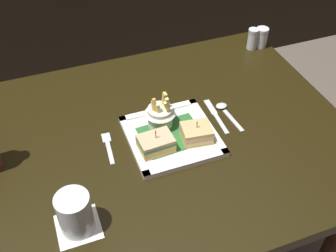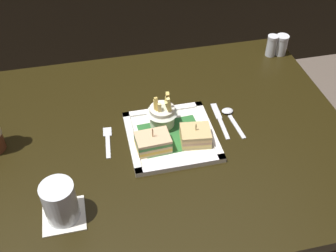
{
  "view_description": "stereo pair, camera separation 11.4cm",
  "coord_description": "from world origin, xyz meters",
  "px_view_note": "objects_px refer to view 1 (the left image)",
  "views": [
    {
      "loc": [
        -0.29,
        -0.79,
        1.56
      ],
      "look_at": [
        0.01,
        -0.01,
        0.79
      ],
      "focal_mm": 43.8,
      "sensor_mm": 36.0,
      "label": 1
    },
    {
      "loc": [
        -0.18,
        -0.83,
        1.56
      ],
      "look_at": [
        0.01,
        -0.01,
        0.79
      ],
      "focal_mm": 43.8,
      "sensor_mm": 36.0,
      "label": 2
    }
  ],
  "objects_px": {
    "spoon": "(225,110)",
    "pepper_shaker": "(261,39)",
    "water_glass": "(75,215)",
    "sandwich_half_left": "(156,144)",
    "fork": "(108,146)",
    "dining_table": "(165,173)",
    "square_plate": "(172,136)",
    "salt_shaker": "(252,40)",
    "knife": "(215,115)",
    "sandwich_half_right": "(196,133)",
    "fries_cup": "(162,113)"
  },
  "relations": [
    {
      "from": "salt_shaker",
      "to": "pepper_shaker",
      "type": "height_order",
      "value": "salt_shaker"
    },
    {
      "from": "square_plate",
      "to": "sandwich_half_right",
      "type": "xyz_separation_m",
      "value": [
        0.06,
        -0.04,
        0.02
      ]
    },
    {
      "from": "dining_table",
      "to": "fries_cup",
      "type": "height_order",
      "value": "fries_cup"
    },
    {
      "from": "square_plate",
      "to": "knife",
      "type": "distance_m",
      "value": 0.17
    },
    {
      "from": "fork",
      "to": "pepper_shaker",
      "type": "bearing_deg",
      "value": 25.15
    },
    {
      "from": "pepper_shaker",
      "to": "sandwich_half_left",
      "type": "bearing_deg",
      "value": -145.18
    },
    {
      "from": "square_plate",
      "to": "fork",
      "type": "height_order",
      "value": "square_plate"
    },
    {
      "from": "sandwich_half_left",
      "to": "square_plate",
      "type": "bearing_deg",
      "value": 31.28
    },
    {
      "from": "square_plate",
      "to": "sandwich_half_left",
      "type": "xyz_separation_m",
      "value": [
        -0.06,
        -0.04,
        0.03
      ]
    },
    {
      "from": "fries_cup",
      "to": "pepper_shaker",
      "type": "distance_m",
      "value": 0.57
    },
    {
      "from": "sandwich_half_left",
      "to": "spoon",
      "type": "bearing_deg",
      "value": 19.48
    },
    {
      "from": "pepper_shaker",
      "to": "spoon",
      "type": "bearing_deg",
      "value": -135.13
    },
    {
      "from": "water_glass",
      "to": "spoon",
      "type": "bearing_deg",
      "value": 26.93
    },
    {
      "from": "dining_table",
      "to": "spoon",
      "type": "bearing_deg",
      "value": 9.17
    },
    {
      "from": "sandwich_half_left",
      "to": "pepper_shaker",
      "type": "distance_m",
      "value": 0.66
    },
    {
      "from": "dining_table",
      "to": "fries_cup",
      "type": "xyz_separation_m",
      "value": [
        0.0,
        0.03,
        0.22
      ]
    },
    {
      "from": "water_glass",
      "to": "sandwich_half_right",
      "type": "bearing_deg",
      "value": 24.2
    },
    {
      "from": "knife",
      "to": "pepper_shaker",
      "type": "relative_size",
      "value": 2.17
    },
    {
      "from": "water_glass",
      "to": "fork",
      "type": "relative_size",
      "value": 0.85
    },
    {
      "from": "spoon",
      "to": "square_plate",
      "type": "bearing_deg",
      "value": -164.6
    },
    {
      "from": "fork",
      "to": "water_glass",
      "type": "bearing_deg",
      "value": -119.29
    },
    {
      "from": "fries_cup",
      "to": "water_glass",
      "type": "relative_size",
      "value": 1.05
    },
    {
      "from": "sandwich_half_right",
      "to": "fork",
      "type": "xyz_separation_m",
      "value": [
        -0.24,
        0.07,
        -0.03
      ]
    },
    {
      "from": "dining_table",
      "to": "spoon",
      "type": "height_order",
      "value": "spoon"
    },
    {
      "from": "fork",
      "to": "pepper_shaker",
      "type": "height_order",
      "value": "pepper_shaker"
    },
    {
      "from": "sandwich_half_left",
      "to": "knife",
      "type": "height_order",
      "value": "sandwich_half_left"
    },
    {
      "from": "sandwich_half_right",
      "to": "fork",
      "type": "distance_m",
      "value": 0.25
    },
    {
      "from": "fries_cup",
      "to": "pepper_shaker",
      "type": "relative_size",
      "value": 1.5
    },
    {
      "from": "sandwich_half_right",
      "to": "pepper_shaker",
      "type": "bearing_deg",
      "value": 41.73
    },
    {
      "from": "sandwich_half_left",
      "to": "spoon",
      "type": "height_order",
      "value": "sandwich_half_left"
    },
    {
      "from": "sandwich_half_right",
      "to": "salt_shaker",
      "type": "xyz_separation_m",
      "value": [
        0.38,
        0.38,
        0.0
      ]
    },
    {
      "from": "square_plate",
      "to": "salt_shaker",
      "type": "bearing_deg",
      "value": 37.43
    },
    {
      "from": "dining_table",
      "to": "knife",
      "type": "relative_size",
      "value": 6.71
    },
    {
      "from": "spoon",
      "to": "sandwich_half_left",
      "type": "bearing_deg",
      "value": -160.52
    },
    {
      "from": "dining_table",
      "to": "knife",
      "type": "bearing_deg",
      "value": 8.76
    },
    {
      "from": "sandwich_half_left",
      "to": "salt_shaker",
      "type": "bearing_deg",
      "value": 36.75
    },
    {
      "from": "spoon",
      "to": "pepper_shaker",
      "type": "height_order",
      "value": "pepper_shaker"
    },
    {
      "from": "square_plate",
      "to": "sandwich_half_left",
      "type": "height_order",
      "value": "sandwich_half_left"
    },
    {
      "from": "square_plate",
      "to": "salt_shaker",
      "type": "height_order",
      "value": "salt_shaker"
    },
    {
      "from": "sandwich_half_right",
      "to": "square_plate",
      "type": "bearing_deg",
      "value": 148.72
    },
    {
      "from": "dining_table",
      "to": "fork",
      "type": "distance_m",
      "value": 0.24
    },
    {
      "from": "pepper_shaker",
      "to": "salt_shaker",
      "type": "bearing_deg",
      "value": 180.0
    },
    {
      "from": "sandwich_half_right",
      "to": "spoon",
      "type": "xyz_separation_m",
      "value": [
        0.13,
        0.09,
        -0.03
      ]
    },
    {
      "from": "salt_shaker",
      "to": "pepper_shaker",
      "type": "xyz_separation_m",
      "value": [
        0.04,
        -0.0,
        -0.0
      ]
    },
    {
      "from": "dining_table",
      "to": "square_plate",
      "type": "xyz_separation_m",
      "value": [
        0.01,
        -0.02,
        0.18
      ]
    },
    {
      "from": "spoon",
      "to": "fork",
      "type": "bearing_deg",
      "value": -176.49
    },
    {
      "from": "pepper_shaker",
      "to": "dining_table",
      "type": "bearing_deg",
      "value": -147.15
    },
    {
      "from": "fork",
      "to": "spoon",
      "type": "xyz_separation_m",
      "value": [
        0.37,
        0.02,
        0.0
      ]
    },
    {
      "from": "water_glass",
      "to": "fork",
      "type": "distance_m",
      "value": 0.27
    },
    {
      "from": "sandwich_half_right",
      "to": "salt_shaker",
      "type": "height_order",
      "value": "salt_shaker"
    }
  ]
}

